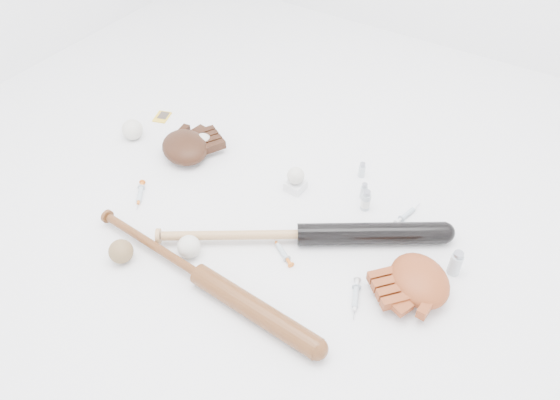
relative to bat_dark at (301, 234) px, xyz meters
The scene contains 19 objects.
bat_dark is the anchor object (origin of this frame).
bat_wood 0.35m from the bat_dark, 119.78° to the right, with size 0.90×0.07×0.07m, color brown, non-canonical shape.
glove_dark 0.62m from the bat_dark, 166.53° to the left, with size 0.24×0.24×0.09m, color #341A0E, non-canonical shape.
glove_tan 0.40m from the bat_dark, ahead, with size 0.25×0.25×0.09m, color brown, non-canonical shape.
trading_card 0.90m from the bat_dark, 161.31° to the left, with size 0.06×0.08×0.00m, color gold.
pedestal 0.25m from the bat_dark, 125.13° to the left, with size 0.06×0.06×0.04m, color white.
baseball_on_pedestal 0.26m from the bat_dark, 125.13° to the left, with size 0.06×0.06×0.06m, color silver.
baseball_left 0.86m from the bat_dark, behind, with size 0.08×0.08×0.08m, color silver.
baseball_upper 0.61m from the bat_dark, 159.56° to the left, with size 0.07×0.07×0.07m, color silver.
baseball_mid 0.36m from the bat_dark, 138.91° to the right, with size 0.07×0.07×0.07m, color silver.
baseball_aged 0.57m from the bat_dark, 140.06° to the right, with size 0.08×0.08×0.08m, color olive.
syringe_0 0.61m from the bat_dark, 168.49° to the right, with size 0.16×0.03×0.02m, color #ADBCC6, non-canonical shape.
syringe_1 0.08m from the bat_dark, 108.23° to the right, with size 0.15×0.03×0.02m, color #ADBCC6, non-canonical shape.
syringe_2 0.39m from the bat_dark, 50.33° to the left, with size 0.15×0.03×0.02m, color #ADBCC6, non-canonical shape.
syringe_3 0.28m from the bat_dark, 22.92° to the right, with size 0.16×0.03×0.02m, color #ADBCC6, non-canonical shape.
vial_0 0.31m from the bat_dark, 75.24° to the left, with size 0.02×0.02×0.06m, color silver.
vial_1 0.40m from the bat_dark, 86.74° to the left, with size 0.02×0.02×0.06m, color silver.
vial_2 0.28m from the bat_dark, 66.73° to the left, with size 0.03×0.03×0.08m, color silver.
vial_3 0.49m from the bat_dark, 17.51° to the left, with size 0.04×0.04×0.09m, color silver.
Camera 1 is at (0.74, -1.06, 1.34)m, focal length 35.00 mm.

